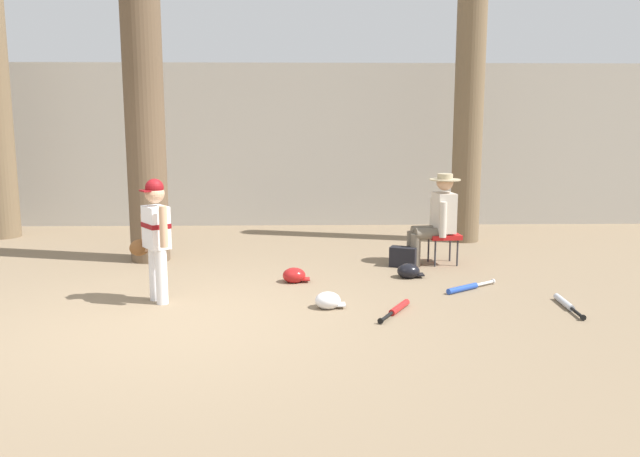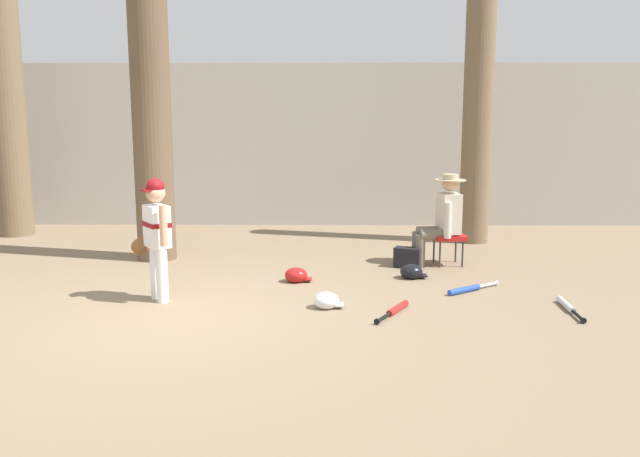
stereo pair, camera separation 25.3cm
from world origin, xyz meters
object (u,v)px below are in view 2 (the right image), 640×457
object	(u,v)px
tree_behind_spectator	(478,114)
folding_stool	(448,238)
bat_aluminum_silver	(568,306)
tree_far_left	(7,107)
young_ballplayer	(156,231)
seated_spectator	(442,217)
tree_near_player	(151,108)
bat_blue_youth	(468,289)
bat_red_barrel	(395,310)
batting_helmet_black	(412,272)
handbag_beside_stool	(408,258)
batting_helmet_red	(296,275)
batting_helmet_white	(326,301)

from	to	relation	value
tree_behind_spectator	folding_stool	xyz separation A→B (m)	(-0.69, -1.64, -1.60)
folding_stool	bat_aluminum_silver	distance (m)	2.22
folding_stool	tree_far_left	size ratio (longest dim) A/B	0.09
young_ballplayer	seated_spectator	world-z (taller)	young_ballplayer
tree_near_player	bat_blue_youth	xyz separation A→B (m)	(3.92, -1.71, -2.02)
seated_spectator	bat_aluminum_silver	xyz separation A→B (m)	(0.94, -2.02, -0.61)
bat_red_barrel	batting_helmet_black	world-z (taller)	batting_helmet_black
young_ballplayer	bat_red_barrel	distance (m)	2.62
tree_behind_spectator	batting_helmet_black	world-z (taller)	tree_behind_spectator
handbag_beside_stool	bat_blue_youth	bearing A→B (deg)	-66.45
seated_spectator	bat_red_barrel	distance (m)	2.38
handbag_beside_stool	bat_aluminum_silver	xyz separation A→B (m)	(1.39, -1.87, -0.10)
bat_blue_youth	batting_helmet_red	bearing A→B (deg)	167.37
folding_stool	seated_spectator	world-z (taller)	seated_spectator
young_ballplayer	batting_helmet_black	distance (m)	3.06
bat_red_barrel	bat_aluminum_silver	distance (m)	1.76
batting_helmet_white	handbag_beside_stool	bearing A→B (deg)	60.22
seated_spectator	batting_helmet_white	distance (m)	2.56
young_ballplayer	bat_aluminum_silver	distance (m)	4.31
young_ballplayer	folding_stool	size ratio (longest dim) A/B	2.98
tree_near_player	young_ballplayer	xyz separation A→B (m)	(0.54, -2.06, -1.31)
seated_spectator	bat_blue_youth	world-z (taller)	seated_spectator
bat_aluminum_silver	batting_helmet_black	distance (m)	1.91
bat_red_barrel	batting_helmet_black	bearing A→B (deg)	76.42
folding_stool	batting_helmet_white	distance (m)	2.58
folding_stool	tree_far_left	distance (m)	7.30
tree_far_left	bat_aluminum_silver	bearing A→B (deg)	-28.92
tree_behind_spectator	folding_stool	world-z (taller)	tree_behind_spectator
batting_helmet_white	tree_near_player	bearing A→B (deg)	134.90
tree_near_player	bat_aluminum_silver	world-z (taller)	tree_near_player
folding_stool	batting_helmet_red	size ratio (longest dim) A/B	1.36
batting_helmet_black	handbag_beside_stool	bearing A→B (deg)	87.61
bat_blue_youth	bat_aluminum_silver	world-z (taller)	same
young_ballplayer	handbag_beside_stool	bearing A→B (deg)	28.77
batting_helmet_white	batting_helmet_black	distance (m)	1.62
folding_stool	batting_helmet_white	world-z (taller)	folding_stool
batting_helmet_red	tree_behind_spectator	bearing A→B (deg)	44.04
young_ballplayer	bat_red_barrel	bearing A→B (deg)	-10.05
handbag_beside_stool	tree_far_left	xyz separation A→B (m)	(-6.21, 2.32, 1.95)
handbag_beside_stool	tree_far_left	world-z (taller)	tree_far_left
folding_stool	handbag_beside_stool	size ratio (longest dim) A/B	1.29
bat_blue_youth	batting_helmet_white	xyz separation A→B (m)	(-1.58, -0.64, 0.04)
bat_red_barrel	batting_helmet_black	size ratio (longest dim) A/B	2.06
tree_far_left	batting_helmet_red	xyz separation A→B (m)	(4.79, -3.10, -2.01)
batting_helmet_red	batting_helmet_black	bearing A→B (deg)	7.57
bat_red_barrel	batting_helmet_white	world-z (taller)	batting_helmet_white
tree_behind_spectator	batting_helmet_red	distance (m)	4.14
handbag_beside_stool	batting_helmet_black	world-z (taller)	handbag_beside_stool
bat_aluminum_silver	bat_red_barrel	bearing A→B (deg)	-175.80
tree_far_left	bat_aluminum_silver	distance (m)	8.92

